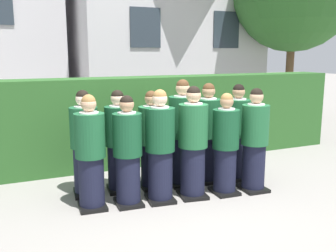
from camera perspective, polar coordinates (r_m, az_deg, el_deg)
ground_plane at (r=5.83m, az=1.19°, el=-10.68°), size 60.00×60.00×0.00m
student_front_row_0 at (r=5.35m, az=-11.49°, el=-4.30°), size 0.42×0.49×1.60m
student_front_row_1 at (r=5.40m, az=-6.05°, el=-4.14°), size 0.41×0.47×1.57m
student_front_row_2 at (r=5.51m, az=-1.20°, el=-3.43°), size 0.43×0.54×1.64m
student_front_row_3 at (r=5.68m, az=3.74°, el=-2.84°), size 0.46×0.53×1.67m
student_front_row_4 at (r=5.88m, az=8.58°, el=-3.05°), size 0.41×0.47×1.56m
student_front_row_5 at (r=6.09m, az=12.79°, el=-2.42°), size 0.42×0.52×1.62m
student_rear_row_0 at (r=5.89m, az=-12.35°, el=-2.90°), size 0.42×0.50×1.61m
student_rear_row_1 at (r=5.96m, az=-7.40°, el=-2.64°), size 0.43×0.53×1.59m
student_rear_row_2 at (r=6.06m, az=-2.48°, el=-2.46°), size 0.41×0.48×1.57m
student_rear_row_3 at (r=6.19m, az=2.16°, el=-1.41°), size 0.48×0.58×1.73m
student_rear_row_4 at (r=6.38m, az=5.96°, el=-1.40°), size 0.45×0.55×1.66m
student_rear_row_5 at (r=6.60m, az=10.29°, el=-1.23°), size 0.43×0.49×1.63m
hedge at (r=7.45m, az=-5.53°, el=0.77°), size 9.21×0.70×1.69m
school_building_annex at (r=13.49m, az=-1.15°, el=15.60°), size 6.26×4.37×6.35m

